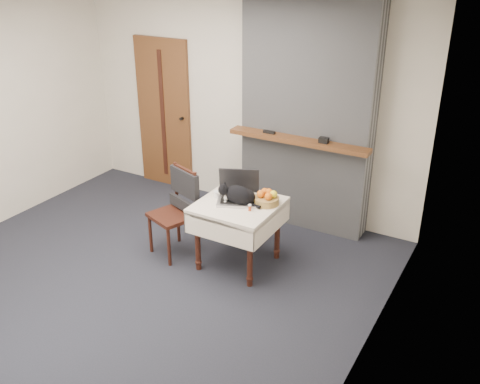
# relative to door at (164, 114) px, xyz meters

# --- Properties ---
(ground) EXTENTS (4.50, 4.50, 0.00)m
(ground) POSITION_rel_door_xyz_m (1.20, -1.97, -1.00)
(ground) COLOR black
(ground) RESTS_ON ground
(room_shell) EXTENTS (4.52, 4.01, 2.61)m
(room_shell) POSITION_rel_door_xyz_m (1.20, -1.51, 0.76)
(room_shell) COLOR beige
(room_shell) RESTS_ON ground
(door) EXTENTS (0.82, 0.10, 2.00)m
(door) POSITION_rel_door_xyz_m (0.00, 0.00, 0.00)
(door) COLOR brown
(door) RESTS_ON ground
(chimney) EXTENTS (1.62, 0.48, 2.60)m
(chimney) POSITION_rel_door_xyz_m (2.10, -0.13, 0.30)
(chimney) COLOR gray
(chimney) RESTS_ON ground
(side_table) EXTENTS (0.78, 0.78, 0.70)m
(side_table) POSITION_rel_door_xyz_m (1.90, -1.33, -0.41)
(side_table) COLOR #33150E
(side_table) RESTS_ON ground
(laptop) EXTENTS (0.52, 0.49, 0.30)m
(laptop) POSITION_rel_door_xyz_m (1.86, -1.25, -0.22)
(laptop) COLOR #B7B7BC
(laptop) RESTS_ON side_table
(cat) EXTENTS (0.46, 0.27, 0.22)m
(cat) POSITION_rel_door_xyz_m (1.92, -1.34, -0.21)
(cat) COLOR black
(cat) RESTS_ON side_table
(cream_jar) EXTENTS (0.06, 0.06, 0.07)m
(cream_jar) POSITION_rel_door_xyz_m (1.65, -1.33, -0.26)
(cream_jar) COLOR white
(cream_jar) RESTS_ON side_table
(pill_bottle) EXTENTS (0.03, 0.03, 0.07)m
(pill_bottle) POSITION_rel_door_xyz_m (2.08, -1.42, -0.27)
(pill_bottle) COLOR #A13613
(pill_bottle) RESTS_ON side_table
(fruit_basket) EXTENTS (0.25, 0.25, 0.14)m
(fruit_basket) POSITION_rel_door_xyz_m (2.16, -1.20, -0.24)
(fruit_basket) COLOR #AD8C45
(fruit_basket) RESTS_ON side_table
(desk_clutter) EXTENTS (0.12, 0.10, 0.01)m
(desk_clutter) POSITION_rel_door_xyz_m (2.05, -1.26, -0.30)
(desk_clutter) COLOR black
(desk_clutter) RESTS_ON side_table
(chair) EXTENTS (0.55, 0.54, 0.95)m
(chair) POSITION_rel_door_xyz_m (1.23, -1.40, -0.39)
(chair) COLOR #33150E
(chair) RESTS_ON ground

